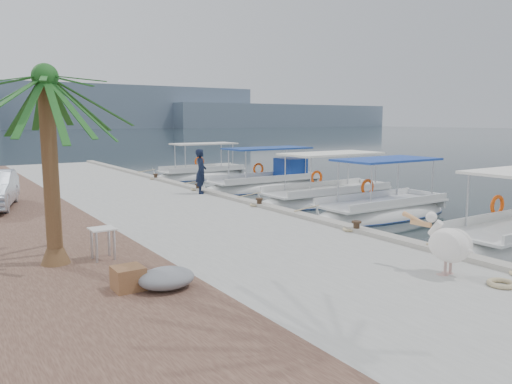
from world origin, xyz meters
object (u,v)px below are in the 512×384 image
at_px(fisherman, 201,171).
at_px(date_palm, 45,78).
at_px(fishing_caique_b, 382,214).
at_px(fishing_caique_e, 202,177).
at_px(fishing_caique_c, 327,200).
at_px(fishing_caique_d, 266,186).
at_px(pelican, 447,244).

xyz_separation_m(fisherman, date_palm, (-7.59, -7.75, 3.08)).
xyz_separation_m(fishing_caique_b, fisherman, (-4.52, 6.22, 1.34)).
bearing_deg(fishing_caique_e, fishing_caique_b, -89.92).
xyz_separation_m(fishing_caique_c, date_palm, (-12.59, -5.19, 4.43)).
xyz_separation_m(fishing_caique_e, date_palm, (-12.10, -16.46, 4.43)).
height_order(fishing_caique_d, pelican, fishing_caique_d).
distance_m(fishing_caique_e, fisherman, 9.89).
relative_size(fishing_caique_c, fishing_caique_e, 1.15).
bearing_deg(pelican, fishing_caique_e, 75.88).
distance_m(fishing_caique_d, fishing_caique_e, 6.32).
height_order(fishing_caique_e, fisherman, fisherman).
relative_size(fishing_caique_c, pelican, 4.69).
bearing_deg(fisherman, fishing_caique_c, -87.21).
xyz_separation_m(fishing_caique_b, date_palm, (-12.12, -1.53, 4.43)).
distance_m(fishing_caique_b, fisherman, 7.81).
bearing_deg(fishing_caique_d, fishing_caique_e, 95.41).
bearing_deg(fishing_caique_e, fisherman, -117.34).
bearing_deg(fishing_caique_c, date_palm, -157.58).
distance_m(fishing_caique_c, date_palm, 14.32).
distance_m(fishing_caique_b, fishing_caique_e, 14.93).
bearing_deg(date_palm, fishing_caique_b, 7.21).
height_order(fishing_caique_d, fisherman, fisherman).
height_order(fishing_caique_c, fishing_caique_d, same).
distance_m(fishing_caique_c, fishing_caique_e, 11.28).
distance_m(fishing_caique_b, pelican, 8.81).
bearing_deg(fishing_caique_b, date_palm, -172.79).
relative_size(fishing_caique_b, fishing_caique_e, 1.01).
distance_m(fishing_caique_d, date_palm, 16.84).
xyz_separation_m(fishing_caique_d, fisherman, (-5.10, -2.42, 1.28)).
xyz_separation_m(fishing_caique_d, fishing_caique_e, (-0.60, 6.29, -0.06)).
bearing_deg(date_palm, pelican, -38.52).
bearing_deg(fishing_caique_d, fishing_caique_b, -93.80).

